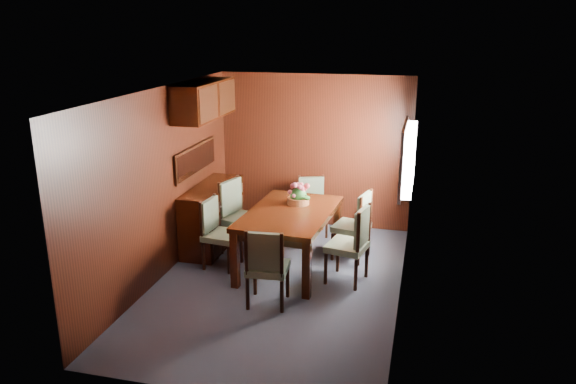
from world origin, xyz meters
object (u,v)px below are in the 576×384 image
(chair_right_near, at_px, (353,240))
(sideboard, at_px, (213,216))
(dining_table, at_px, (290,219))
(chair_left_near, at_px, (217,229))
(chair_head, at_px, (266,264))
(flower_centerpiece, at_px, (298,193))

(chair_right_near, bearing_deg, sideboard, 83.48)
(dining_table, height_order, chair_left_near, chair_left_near)
(sideboard, bearing_deg, dining_table, -20.31)
(chair_head, height_order, flower_centerpiece, flower_centerpiece)
(sideboard, distance_m, chair_left_near, 0.74)
(dining_table, xyz_separation_m, flower_centerpiece, (0.04, 0.31, 0.26))
(dining_table, bearing_deg, chair_right_near, -11.63)
(chair_right_near, bearing_deg, flower_centerpiece, 68.14)
(chair_right_near, xyz_separation_m, chair_head, (-0.87, -0.87, -0.02))
(flower_centerpiece, bearing_deg, sideboard, 173.05)
(dining_table, distance_m, flower_centerpiece, 0.41)
(dining_table, bearing_deg, chair_head, -86.00)
(chair_left_near, distance_m, chair_head, 1.33)
(chair_left_near, xyz_separation_m, chair_head, (0.95, -0.93, 0.01))
(dining_table, xyz_separation_m, chair_right_near, (0.87, -0.24, -0.12))
(sideboard, height_order, chair_head, chair_head)
(chair_right_near, distance_m, chair_head, 1.23)
(sideboard, distance_m, chair_head, 2.04)
(chair_right_near, bearing_deg, dining_table, 86.29)
(sideboard, xyz_separation_m, chair_head, (1.28, -1.59, 0.09))
(sideboard, height_order, chair_right_near, chair_right_near)
(flower_centerpiece, bearing_deg, chair_left_near, -153.26)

